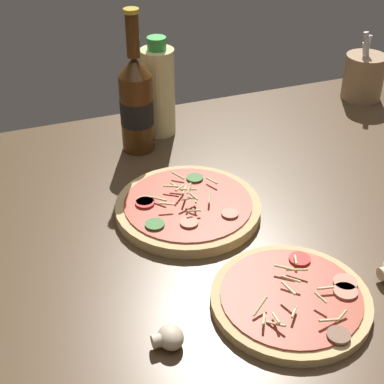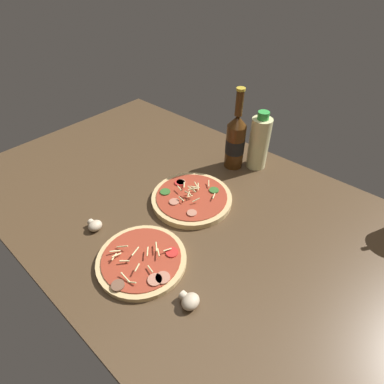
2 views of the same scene
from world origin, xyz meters
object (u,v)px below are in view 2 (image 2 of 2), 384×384
object	(u,v)px
pizza_far	(192,198)
mushroom_right	(95,225)
oil_bottle	(259,142)
mushroom_left	(190,301)
pizza_near	(142,260)
beer_bottle	(235,141)

from	to	relation	value
pizza_far	mushroom_right	distance (cm)	30.48
oil_bottle	mushroom_left	distance (cm)	61.39
pizza_near	pizza_far	bearing A→B (deg)	103.50
pizza_near	mushroom_left	world-z (taller)	pizza_near
pizza_near	pizza_far	xyz separation A→B (cm)	(-6.36, 26.49, 0.21)
pizza_far	mushroom_left	bearing A→B (deg)	-48.93
oil_bottle	mushroom_right	bearing A→B (deg)	-106.36
pizza_near	beer_bottle	bearing A→B (deg)	98.96
pizza_near	pizza_far	world-z (taller)	pizza_far
pizza_far	mushroom_right	world-z (taller)	pizza_far
beer_bottle	oil_bottle	bearing A→B (deg)	41.39
oil_bottle	pizza_near	bearing A→B (deg)	-88.07
beer_bottle	oil_bottle	distance (cm)	8.32
mushroom_left	pizza_near	bearing A→B (deg)	178.06
pizza_near	oil_bottle	xyz separation A→B (cm)	(-1.92, 57.16, 8.91)
mushroom_left	beer_bottle	bearing A→B (deg)	115.91
mushroom_right	beer_bottle	bearing A→B (deg)	78.34
pizza_near	mushroom_right	xyz separation A→B (cm)	(-19.06, -1.22, 0.54)
pizza_far	mushroom_left	size ratio (longest dim) A/B	5.40
pizza_near	mushroom_left	distance (cm)	17.26
pizza_near	oil_bottle	world-z (taller)	oil_bottle
beer_bottle	oil_bottle	world-z (taller)	beer_bottle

